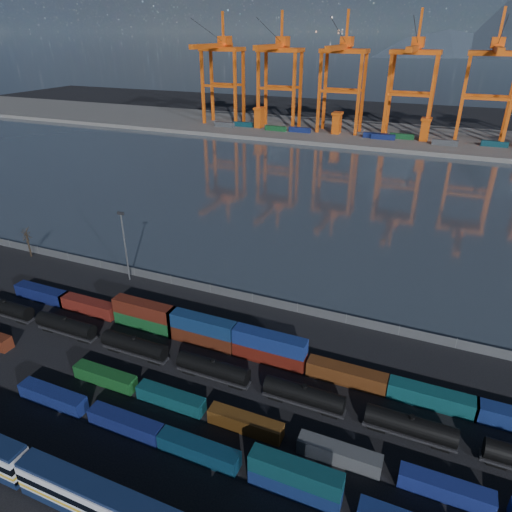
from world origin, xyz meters
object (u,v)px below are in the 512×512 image
at_px(passenger_train, 110,507).
at_px(tanker_string, 213,369).
at_px(bare_tree, 28,242).
at_px(gantry_cranes, 378,62).

relative_size(passenger_train, tanker_string, 0.56).
distance_m(passenger_train, bare_tree, 81.02).
relative_size(tanker_string, bare_tree, 17.33).
xyz_separation_m(passenger_train, gantry_cranes, (-11.66, 225.98, 35.08)).
relative_size(bare_tree, gantry_cranes, 0.04).
distance_m(passenger_train, gantry_cranes, 228.98).
bearing_deg(gantry_cranes, passenger_train, -87.05).
bearing_deg(bare_tree, gantry_cranes, 73.34).
distance_m(bare_tree, gantry_cranes, 188.06).
bearing_deg(bare_tree, passenger_train, -37.00).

